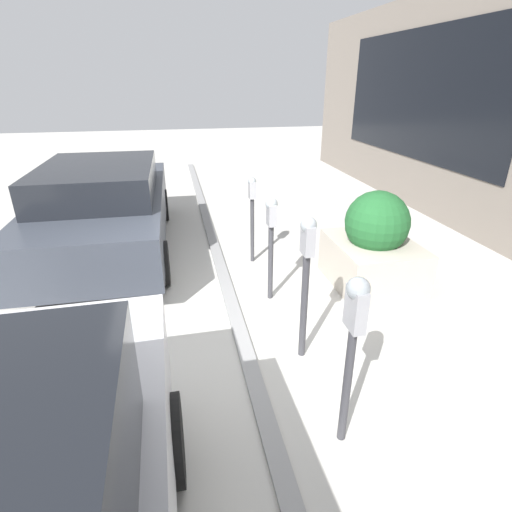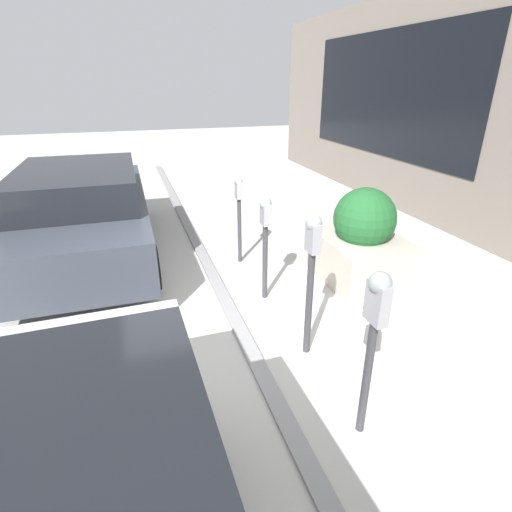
{
  "view_description": "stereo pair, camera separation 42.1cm",
  "coord_description": "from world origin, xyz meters",
  "px_view_note": "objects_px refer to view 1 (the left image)",
  "views": [
    {
      "loc": [
        -3.79,
        0.66,
        2.59
      ],
      "look_at": [
        0.0,
        -0.13,
        0.87
      ],
      "focal_mm": 28.0,
      "sensor_mm": 36.0,
      "label": 1
    },
    {
      "loc": [
        -3.68,
        1.07,
        2.59
      ],
      "look_at": [
        0.0,
        -0.13,
        0.87
      ],
      "focal_mm": 28.0,
      "sensor_mm": 36.0,
      "label": 2
    }
  ],
  "objects_px": {
    "parking_meter_nearest": "(354,329)",
    "parking_meter_second": "(306,265)",
    "planter_box": "(374,247)",
    "parked_car_middle": "(104,206)",
    "parking_meter_middle": "(271,230)",
    "parking_meter_fourth": "(252,205)"
  },
  "relations": [
    {
      "from": "planter_box",
      "to": "parked_car_middle",
      "type": "relative_size",
      "value": 0.29
    },
    {
      "from": "parked_car_middle",
      "to": "parking_meter_nearest",
      "type": "bearing_deg",
      "value": -152.19
    },
    {
      "from": "parking_meter_nearest",
      "to": "parking_meter_fourth",
      "type": "relative_size",
      "value": 1.08
    },
    {
      "from": "parking_meter_nearest",
      "to": "parking_meter_second",
      "type": "distance_m",
      "value": 1.06
    },
    {
      "from": "parking_meter_middle",
      "to": "parking_meter_second",
      "type": "bearing_deg",
      "value": -177.97
    },
    {
      "from": "parking_meter_middle",
      "to": "parking_meter_fourth",
      "type": "height_order",
      "value": "parking_meter_middle"
    },
    {
      "from": "parking_meter_second",
      "to": "parking_meter_fourth",
      "type": "distance_m",
      "value": 2.36
    },
    {
      "from": "parked_car_middle",
      "to": "parking_meter_fourth",
      "type": "bearing_deg",
      "value": -111.19
    },
    {
      "from": "parked_car_middle",
      "to": "parking_meter_second",
      "type": "bearing_deg",
      "value": -144.86
    },
    {
      "from": "planter_box",
      "to": "parking_meter_second",
      "type": "bearing_deg",
      "value": 132.79
    },
    {
      "from": "parking_meter_middle",
      "to": "parking_meter_nearest",
      "type": "bearing_deg",
      "value": -179.29
    },
    {
      "from": "parking_meter_middle",
      "to": "parking_meter_fourth",
      "type": "relative_size",
      "value": 1.01
    },
    {
      "from": "parking_meter_second",
      "to": "parking_meter_middle",
      "type": "distance_m",
      "value": 1.2
    },
    {
      "from": "planter_box",
      "to": "parking_meter_nearest",
      "type": "bearing_deg",
      "value": 149.12
    },
    {
      "from": "parking_meter_nearest",
      "to": "parking_meter_middle",
      "type": "xyz_separation_m",
      "value": [
        2.26,
        0.03,
        -0.09
      ]
    },
    {
      "from": "parking_meter_nearest",
      "to": "planter_box",
      "type": "bearing_deg",
      "value": -30.88
    },
    {
      "from": "parking_meter_second",
      "to": "planter_box",
      "type": "distance_m",
      "value": 1.95
    },
    {
      "from": "parking_meter_second",
      "to": "parked_car_middle",
      "type": "xyz_separation_m",
      "value": [
        3.23,
        2.24,
        -0.25
      ]
    },
    {
      "from": "parking_meter_nearest",
      "to": "parking_meter_second",
      "type": "bearing_deg",
      "value": -0.76
    },
    {
      "from": "parking_meter_nearest",
      "to": "parking_meter_fourth",
      "type": "distance_m",
      "value": 3.42
    },
    {
      "from": "parking_meter_second",
      "to": "parked_car_middle",
      "type": "relative_size",
      "value": 0.33
    },
    {
      "from": "parking_meter_nearest",
      "to": "planter_box",
      "type": "height_order",
      "value": "parking_meter_nearest"
    }
  ]
}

